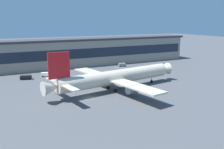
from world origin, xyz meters
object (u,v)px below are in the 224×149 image
(baggage_tug, at_px, (122,64))
(airliner, at_px, (115,77))
(belt_loader, at_px, (49,74))
(pushback_tractor, at_px, (26,77))

(baggage_tug, bearing_deg, airliner, -122.66)
(airliner, bearing_deg, belt_loader, 116.44)
(baggage_tug, relative_size, belt_loader, 0.61)
(belt_loader, height_order, pushback_tractor, belt_loader)
(airliner, xyz_separation_m, pushback_tractor, (-26.81, 32.76, -3.84))
(airliner, xyz_separation_m, baggage_tug, (26.19, 40.85, -3.80))
(airliner, bearing_deg, baggage_tug, 57.34)
(baggage_tug, distance_m, pushback_tractor, 53.61)
(airliner, xyz_separation_m, belt_loader, (-16.72, 33.63, -3.73))
(belt_loader, bearing_deg, baggage_tug, 9.56)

